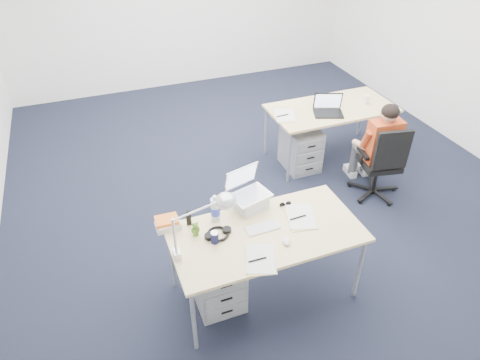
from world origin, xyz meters
name	(u,v)px	position (x,y,z in m)	size (l,w,h in m)	color
floor	(264,188)	(0.00, 0.00, 0.00)	(7.00, 7.00, 0.00)	black
room	(270,50)	(0.00, 0.00, 1.71)	(6.02, 7.02, 2.80)	white
desk_near	(266,236)	(-0.64, -1.45, 0.68)	(1.60, 0.80, 0.73)	#DDC17F
desk_far	(332,111)	(1.08, 0.37, 0.68)	(1.60, 0.80, 0.73)	#DDC17F
office_chair	(378,176)	(1.18, -0.59, 0.27)	(0.71, 0.71, 0.96)	black
seated_person	(375,146)	(1.20, -0.42, 0.58)	(0.38, 0.66, 1.16)	#C0421B
drawer_pedestal_near	(217,277)	(-1.07, -1.39, 0.28)	(0.40, 0.50, 0.55)	#A2A5A8
drawer_pedestal_far	(301,148)	(0.62, 0.28, 0.28)	(0.40, 0.50, 0.55)	#A2A5A8
silver_laptop	(251,191)	(-0.64, -1.10, 0.91)	(0.34, 0.27, 0.36)	silver
wireless_keyboard	(263,228)	(-0.66, -1.40, 0.74)	(0.28, 0.12, 0.01)	white
computer_mouse	(287,241)	(-0.54, -1.63, 0.75)	(0.06, 0.10, 0.04)	white
headphones	(218,233)	(-1.03, -1.34, 0.75)	(0.24, 0.18, 0.04)	black
can_koozie	(215,237)	(-1.08, -1.41, 0.78)	(0.06, 0.06, 0.10)	#141740
water_bottle	(215,208)	(-0.99, -1.16, 0.86)	(0.08, 0.08, 0.26)	silver
bear_figurine	(195,229)	(-1.20, -1.28, 0.80)	(0.07, 0.05, 0.13)	#336D1D
book_stack	(168,223)	(-1.39, -1.10, 0.78)	(0.20, 0.15, 0.09)	silver
cordless_phone	(189,218)	(-1.22, -1.13, 0.80)	(0.04, 0.02, 0.15)	black
papers_left	(260,260)	(-0.82, -1.73, 0.74)	(0.22, 0.31, 0.01)	#DDCA80
papers_right	(300,218)	(-0.30, -1.40, 0.74)	(0.23, 0.33, 0.01)	#DDCA80
sunglasses	(285,204)	(-0.34, -1.19, 0.74)	(0.11, 0.05, 0.03)	black
desk_lamp	(195,227)	(-1.25, -1.47, 0.99)	(0.46, 0.17, 0.53)	silver
dark_laptop	(329,105)	(0.93, 0.22, 0.86)	(0.35, 0.34, 0.25)	black
far_cup	(366,100)	(1.54, 0.31, 0.78)	(0.08, 0.08, 0.11)	white
far_papers	(284,116)	(0.40, 0.36, 0.73)	(0.23, 0.33, 0.01)	white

